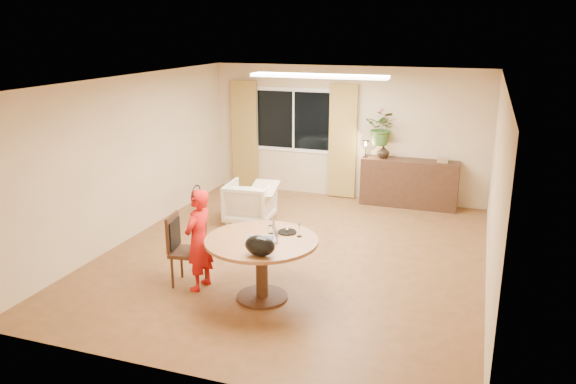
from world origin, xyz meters
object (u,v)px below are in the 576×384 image
object	(u,v)px
dining_chair	(188,250)
child	(199,240)
dining_table	(262,252)
sideboard	(409,183)
armchair	(250,202)

from	to	relation	value
dining_chair	child	distance (m)	0.28
dining_chair	child	bearing A→B (deg)	-25.66
dining_chair	child	size ratio (longest dim) A/B	0.71
dining_table	dining_chair	distance (m)	1.09
child	sideboard	size ratio (longest dim) A/B	0.74
dining_table	sideboard	xyz separation A→B (m)	(1.23, 4.49, -0.18)
child	sideboard	distance (m)	4.95
armchair	sideboard	size ratio (longest dim) A/B	0.44
child	armchair	distance (m)	2.67
child	sideboard	xyz separation A→B (m)	(2.11, 4.47, -0.22)
sideboard	armchair	bearing A→B (deg)	-143.48
dining_table	dining_chair	world-z (taller)	dining_chair
armchair	sideboard	distance (m)	3.12
dining_table	armchair	size ratio (longest dim) A/B	1.76
dining_table	sideboard	size ratio (longest dim) A/B	0.78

